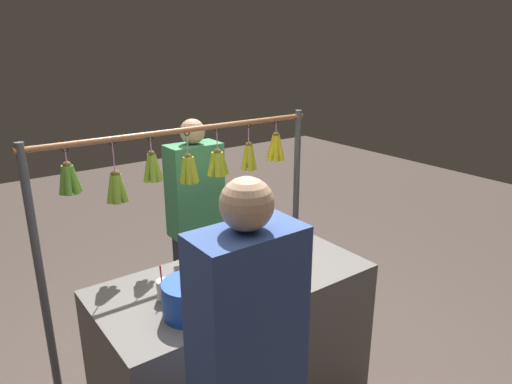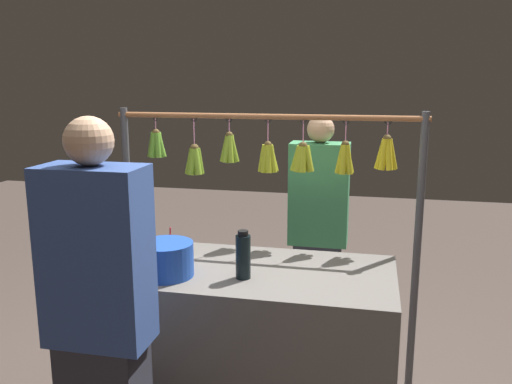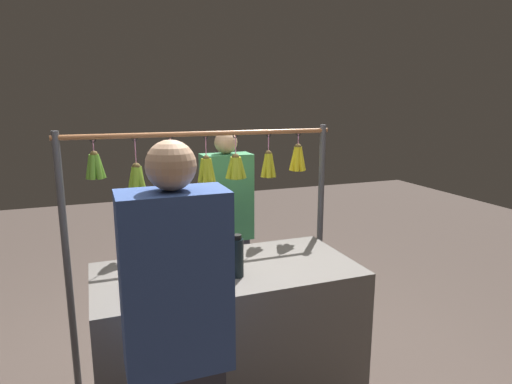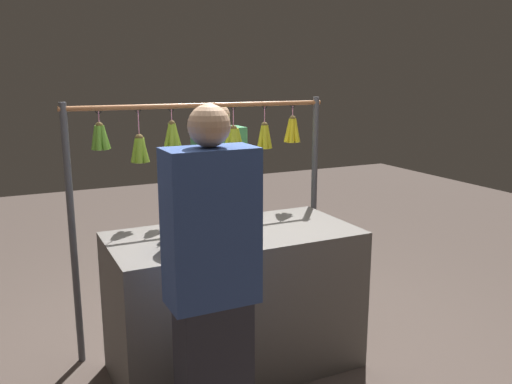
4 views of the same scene
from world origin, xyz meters
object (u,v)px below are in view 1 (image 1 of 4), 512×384
Objects in this scene: water_bottle at (250,266)px; blue_bucket at (191,298)px; vendor_person at (197,229)px; drink_cup at (165,290)px.

water_bottle is 0.38m from blue_bucket.
vendor_person is (-0.64, -1.09, -0.18)m from blue_bucket.
blue_bucket is 0.17× the size of vendor_person.
water_bottle is 0.88× the size of blue_bucket.
water_bottle reaches higher than drink_cup.
drink_cup is 0.11× the size of vendor_person.
drink_cup is at bearing -19.51° from water_bottle.
vendor_person is at bearing -127.36° from drink_cup.
blue_bucket is at bearing 7.28° from water_bottle.
blue_bucket is 1.28m from vendor_person.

